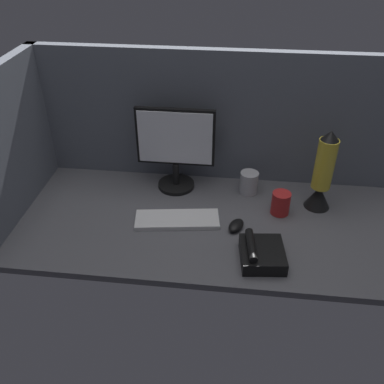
{
  "coord_description": "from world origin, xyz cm",
  "views": [
    {
      "loc": [
        8.49,
        -149.15,
        116.86
      ],
      "look_at": [
        -7.78,
        0.0,
        14.0
      ],
      "focal_mm": 39.42,
      "sensor_mm": 36.0,
      "label": 1
    }
  ],
  "objects_px": {
    "monitor": "(176,146)",
    "mouse": "(236,225)",
    "keyboard": "(177,220)",
    "mug_red_plastic": "(281,203)",
    "desk_phone": "(261,254)",
    "lava_lamp": "(322,176)",
    "mug_steel": "(249,183)"
  },
  "relations": [
    {
      "from": "monitor",
      "to": "lava_lamp",
      "type": "bearing_deg",
      "value": -8.14
    },
    {
      "from": "mug_red_plastic",
      "to": "lava_lamp",
      "type": "distance_m",
      "value": 0.22
    },
    {
      "from": "keyboard",
      "to": "lava_lamp",
      "type": "xyz_separation_m",
      "value": [
        0.63,
        0.19,
        0.15
      ]
    },
    {
      "from": "keyboard",
      "to": "mug_steel",
      "type": "height_order",
      "value": "mug_steel"
    },
    {
      "from": "lava_lamp",
      "to": "mouse",
      "type": "bearing_deg",
      "value": -150.32
    },
    {
      "from": "mouse",
      "to": "desk_phone",
      "type": "relative_size",
      "value": 0.47
    },
    {
      "from": "lava_lamp",
      "to": "desk_phone",
      "type": "bearing_deg",
      "value": -124.04
    },
    {
      "from": "mug_red_plastic",
      "to": "lava_lamp",
      "type": "relative_size",
      "value": 0.28
    },
    {
      "from": "mouse",
      "to": "lava_lamp",
      "type": "relative_size",
      "value": 0.25
    },
    {
      "from": "mug_steel",
      "to": "lava_lamp",
      "type": "bearing_deg",
      "value": -14.12
    },
    {
      "from": "monitor",
      "to": "mug_red_plastic",
      "type": "bearing_deg",
      "value": -18.67
    },
    {
      "from": "mouse",
      "to": "desk_phone",
      "type": "bearing_deg",
      "value": -36.38
    },
    {
      "from": "monitor",
      "to": "keyboard",
      "type": "relative_size",
      "value": 1.11
    },
    {
      "from": "keyboard",
      "to": "lava_lamp",
      "type": "relative_size",
      "value": 0.95
    },
    {
      "from": "mug_red_plastic",
      "to": "mug_steel",
      "type": "bearing_deg",
      "value": 133.17
    },
    {
      "from": "monitor",
      "to": "mug_steel",
      "type": "xyz_separation_m",
      "value": [
        0.36,
        -0.02,
        -0.17
      ]
    },
    {
      "from": "keyboard",
      "to": "mug_red_plastic",
      "type": "bearing_deg",
      "value": 6.43
    },
    {
      "from": "desk_phone",
      "to": "lava_lamp",
      "type": "bearing_deg",
      "value": 55.96
    },
    {
      "from": "mug_red_plastic",
      "to": "desk_phone",
      "type": "bearing_deg",
      "value": -105.86
    },
    {
      "from": "monitor",
      "to": "mouse",
      "type": "relative_size",
      "value": 4.28
    },
    {
      "from": "mouse",
      "to": "mug_red_plastic",
      "type": "distance_m",
      "value": 0.24
    },
    {
      "from": "keyboard",
      "to": "mug_red_plastic",
      "type": "xyz_separation_m",
      "value": [
        0.46,
        0.12,
        0.04
      ]
    },
    {
      "from": "monitor",
      "to": "lava_lamp",
      "type": "height_order",
      "value": "monitor"
    },
    {
      "from": "lava_lamp",
      "to": "desk_phone",
      "type": "distance_m",
      "value": 0.49
    },
    {
      "from": "keyboard",
      "to": "lava_lamp",
      "type": "bearing_deg",
      "value": 8.77
    },
    {
      "from": "mouse",
      "to": "mug_red_plastic",
      "type": "xyz_separation_m",
      "value": [
        0.19,
        0.14,
        0.04
      ]
    },
    {
      "from": "mug_steel",
      "to": "desk_phone",
      "type": "distance_m",
      "value": 0.48
    },
    {
      "from": "mug_steel",
      "to": "keyboard",
      "type": "bearing_deg",
      "value": -139.18
    },
    {
      "from": "keyboard",
      "to": "monitor",
      "type": "bearing_deg",
      "value": 90.97
    },
    {
      "from": "lava_lamp",
      "to": "monitor",
      "type": "bearing_deg",
      "value": 171.86
    },
    {
      "from": "keyboard",
      "to": "mouse",
      "type": "relative_size",
      "value": 3.85
    },
    {
      "from": "monitor",
      "to": "mug_steel",
      "type": "distance_m",
      "value": 0.4
    }
  ]
}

